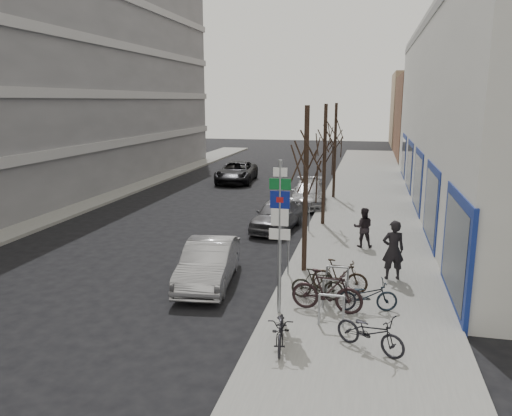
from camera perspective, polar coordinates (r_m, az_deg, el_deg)
The scene contains 25 objects.
ground at distance 14.15m, azimuth -7.17°, elevation -11.41°, with size 120.00×120.00×0.00m, color black.
sidewalk_east at distance 22.84m, azimuth 12.37°, elevation -2.19°, with size 5.00×70.00×0.15m, color slate.
sidewalk_west at distance 27.63m, azimuth -21.71°, elevation -0.29°, with size 3.00×70.00×0.15m, color slate.
brick_building_far at distance 52.85m, azimuth 22.41°, elevation 9.54°, with size 12.00×14.00×8.00m, color brown.
tan_building_far at distance 67.75m, azimuth 20.84°, elevation 10.48°, with size 13.00×12.00×9.00m, color #937A5B.
highway_sign_pole at distance 12.73m, azimuth 2.73°, elevation -2.31°, with size 0.55×0.10×4.20m.
bike_rack at distance 13.71m, azimuth 8.96°, elevation -9.28°, with size 0.66×2.26×0.83m.
tree_near at distance 15.85m, azimuth 5.78°, elevation 6.56°, with size 1.80×1.80×5.50m.
tree_mid at distance 22.29m, azimuth 7.91°, elevation 8.13°, with size 1.80×1.80×5.50m.
tree_far at distance 28.76m, azimuth 9.09°, elevation 8.99°, with size 1.80×1.80×5.50m.
meter_front at distance 16.05m, azimuth 3.71°, elevation -4.95°, with size 0.10×0.08×1.27m.
meter_mid at distance 21.32m, azimuth 6.09°, elevation -0.67°, with size 0.10×0.08×1.27m.
meter_back at distance 26.68m, azimuth 7.52°, elevation 1.90°, with size 0.10×0.08×1.27m.
bike_near_left at distance 11.62m, azimuth 2.90°, elevation -13.39°, with size 0.48×1.58×0.96m, color black.
bike_near_right at distance 13.46m, azimuth 8.12°, elevation -9.32°, with size 0.57×1.93×1.17m, color black.
bike_mid_curb at distance 13.71m, azimuth 12.52°, elevation -9.46°, with size 0.50×1.65×1.01m, color black.
bike_mid_inner at distance 14.28m, azimuth 7.02°, elevation -8.59°, with size 0.44×1.48×0.90m, color black.
bike_far_curb at distance 11.71m, azimuth 12.95°, elevation -13.32°, with size 0.51×1.68×1.02m, color black.
bike_far_inner at distance 14.85m, azimuth 9.54°, elevation -7.62°, with size 0.49×1.65×1.00m, color black.
parked_car_front at distance 15.72m, azimuth -5.45°, elevation -6.28°, with size 1.43×4.11×1.35m, color #ACACB1.
parked_car_mid at distance 22.13m, azimuth 2.43°, elevation -0.76°, with size 1.61×3.99×1.36m, color #55545A.
parked_car_back at distance 27.28m, azimuth 6.04°, elevation 1.63°, with size 1.86×4.59×1.33m, color #959599.
lane_car at distance 35.06m, azimuth -2.25°, elevation 4.14°, with size 2.40×5.22×1.45m, color black.
pedestrian_near at distance 16.13m, azimuth 15.40°, elevation -4.63°, with size 0.69×0.45×1.89m, color black.
pedestrian_far at distance 19.41m, azimuth 12.15°, elevation -2.15°, with size 0.57×0.39×1.54m, color black.
Camera 1 is at (4.56, -12.15, 5.65)m, focal length 35.00 mm.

